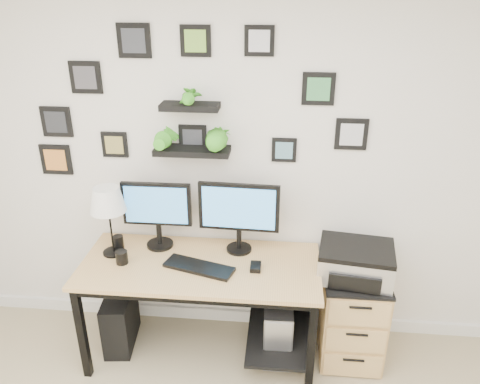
# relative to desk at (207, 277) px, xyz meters

# --- Properties ---
(room) EXTENTS (4.00, 4.00, 4.00)m
(room) POSITION_rel_desk_xyz_m (0.19, 0.32, -0.58)
(room) COLOR tan
(room) RESTS_ON ground
(desk) EXTENTS (1.60, 0.70, 0.75)m
(desk) POSITION_rel_desk_xyz_m (0.00, 0.00, 0.00)
(desk) COLOR tan
(desk) RESTS_ON ground
(monitor_left) EXTENTS (0.48, 0.19, 0.49)m
(monitor_left) POSITION_rel_desk_xyz_m (-0.36, 0.17, 0.41)
(monitor_left) COLOR black
(monitor_left) RESTS_ON desk
(monitor_right) EXTENTS (0.55, 0.18, 0.51)m
(monitor_right) POSITION_rel_desk_xyz_m (0.21, 0.16, 0.43)
(monitor_right) COLOR black
(monitor_right) RESTS_ON desk
(keyboard) EXTENTS (0.49, 0.28, 0.02)m
(keyboard) POSITION_rel_desk_xyz_m (-0.03, -0.09, 0.14)
(keyboard) COLOR black
(keyboard) RESTS_ON desk
(mouse) EXTENTS (0.07, 0.11, 0.03)m
(mouse) POSITION_rel_desk_xyz_m (0.34, -0.06, 0.14)
(mouse) COLOR black
(mouse) RESTS_ON desk
(table_lamp) EXTENTS (0.24, 0.24, 0.50)m
(table_lamp) POSITION_rel_desk_xyz_m (-0.66, 0.05, 0.52)
(table_lamp) COLOR black
(table_lamp) RESTS_ON desk
(mug) EXTENTS (0.08, 0.08, 0.09)m
(mug) POSITION_rel_desk_xyz_m (-0.56, -0.07, 0.17)
(mug) COLOR black
(mug) RESTS_ON desk
(pen_cup) EXTENTS (0.07, 0.07, 0.09)m
(pen_cup) POSITION_rel_desk_xyz_m (-0.65, 0.12, 0.17)
(pen_cup) COLOR black
(pen_cup) RESTS_ON desk
(pc_tower_black) EXTENTS (0.23, 0.43, 0.42)m
(pc_tower_black) POSITION_rel_desk_xyz_m (-0.65, 0.00, -0.42)
(pc_tower_black) COLOR black
(pc_tower_black) RESTS_ON ground
(pc_tower_grey) EXTENTS (0.21, 0.45, 0.44)m
(pc_tower_grey) POSITION_rel_desk_xyz_m (0.50, 0.03, -0.41)
(pc_tower_grey) COLOR gray
(pc_tower_grey) RESTS_ON ground
(file_cabinet) EXTENTS (0.43, 0.53, 0.67)m
(file_cabinet) POSITION_rel_desk_xyz_m (1.01, 0.06, -0.29)
(file_cabinet) COLOR tan
(file_cabinet) RESTS_ON ground
(printer) EXTENTS (0.52, 0.44, 0.22)m
(printer) POSITION_rel_desk_xyz_m (1.00, 0.04, 0.15)
(printer) COLOR silver
(printer) RESTS_ON file_cabinet
(wall_decor) EXTENTS (2.25, 0.18, 1.03)m
(wall_decor) POSITION_rel_desk_xyz_m (-0.13, 0.27, 1.04)
(wall_decor) COLOR black
(wall_decor) RESTS_ON ground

